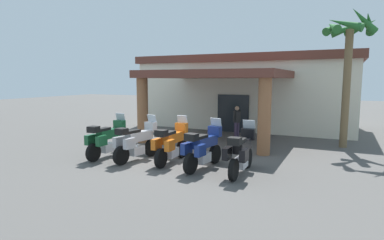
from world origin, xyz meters
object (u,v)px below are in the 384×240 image
(motorcycle_blue, at_px, (203,148))
(pedestrian, at_px, (237,120))
(motorcycle_orange, at_px, (172,143))
(motorcycle_green, at_px, (107,139))
(motorcycle_silver, at_px, (136,142))
(motel_building, at_px, (246,91))
(motorcycle_black, at_px, (241,152))
(palm_tree_near_portico, at_px, (349,44))

(motorcycle_blue, xyz_separation_m, pedestrian, (-0.55, 5.82, 0.23))
(motorcycle_orange, height_order, pedestrian, pedestrian)
(motorcycle_orange, bearing_deg, motorcycle_blue, -99.88)
(motorcycle_green, bearing_deg, motorcycle_silver, -87.66)
(motel_building, relative_size, motorcycle_blue, 5.97)
(motorcycle_orange, distance_m, motorcycle_black, 2.64)
(motorcycle_blue, bearing_deg, motorcycle_green, 99.79)
(motorcycle_orange, distance_m, pedestrian, 5.63)
(motorcycle_blue, relative_size, motorcycle_black, 1.00)
(motorcycle_orange, relative_size, pedestrian, 1.37)
(motel_building, distance_m, pedestrian, 4.59)
(motorcycle_green, xyz_separation_m, palm_tree_near_portico, (8.24, 5.66, 3.72))
(motorcycle_silver, relative_size, motorcycle_blue, 1.00)
(motorcycle_green, relative_size, palm_tree_near_portico, 0.38)
(motorcycle_silver, relative_size, pedestrian, 1.36)
(pedestrian, height_order, palm_tree_near_portico, palm_tree_near_portico)
(motorcycle_silver, height_order, motorcycle_black, same)
(motorcycle_green, height_order, palm_tree_near_portico, palm_tree_near_portico)
(motorcycle_black, distance_m, palm_tree_near_portico, 7.44)
(motorcycle_orange, bearing_deg, motel_building, 0.23)
(pedestrian, bearing_deg, motorcycle_silver, -82.72)
(motel_building, bearing_deg, motorcycle_silver, -96.33)
(pedestrian, bearing_deg, palm_tree_near_portico, 24.49)
(motorcycle_silver, xyz_separation_m, motorcycle_orange, (1.31, 0.25, 0.00))
(pedestrian, distance_m, palm_tree_near_portico, 5.99)
(pedestrian, bearing_deg, motorcycle_blue, -57.78)
(motel_building, distance_m, motorcycle_orange, 10.04)
(motorcycle_black, relative_size, palm_tree_near_portico, 0.38)
(motorcycle_green, relative_size, motorcycle_black, 1.00)
(motorcycle_orange, bearing_deg, motorcycle_silver, 101.72)
(motel_building, xyz_separation_m, pedestrian, (0.67, -4.34, -1.31))
(motel_building, xyz_separation_m, motorcycle_green, (-2.71, -10.21, -1.54))
(palm_tree_near_portico, bearing_deg, motel_building, 140.59)
(motorcycle_silver, bearing_deg, motorcycle_black, -80.57)
(motorcycle_green, relative_size, motorcycle_blue, 1.00)
(motel_building, height_order, motorcycle_black, motel_building)
(motorcycle_black, bearing_deg, motel_building, 14.73)
(motorcycle_orange, xyz_separation_m, motorcycle_blue, (1.31, -0.25, 0.00))
(motel_building, height_order, motorcycle_silver, motel_building)
(motorcycle_green, xyz_separation_m, motorcycle_black, (5.24, -0.03, 0.00))
(motorcycle_silver, bearing_deg, palm_tree_near_portico, -40.48)
(motorcycle_silver, bearing_deg, motorcycle_blue, -79.36)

